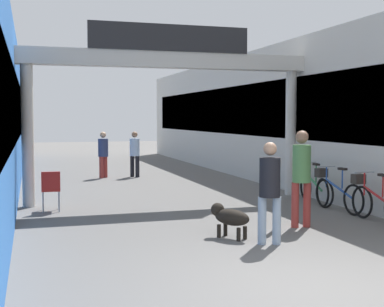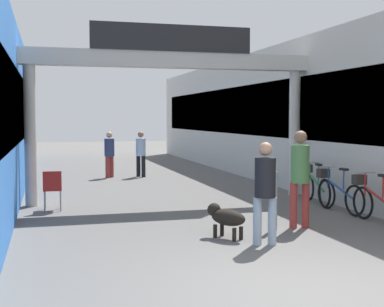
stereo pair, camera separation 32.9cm
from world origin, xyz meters
name	(u,v)px [view 1 (the left image)]	position (x,y,z in m)	size (l,w,h in m)	color
ground_plane	(317,289)	(0.00, 0.00, 0.00)	(80.00, 80.00, 0.00)	#605E5B
storefront_right	(285,116)	(5.09, 11.00, 2.11)	(3.00, 26.00, 4.21)	beige
arcade_sign_gateway	(169,76)	(0.00, 7.20, 3.07)	(7.40, 0.47, 4.31)	beige
pedestrian_with_dog	(270,186)	(0.41, 2.25, 0.96)	(0.42, 0.42, 1.67)	#8C9EB2
pedestrian_companion	(302,172)	(1.56, 3.31, 1.05)	(0.39, 0.36, 1.82)	#99332D
pedestrian_carrying_crate	(103,152)	(-0.92, 12.66, 0.89)	(0.48, 0.48, 1.58)	#99332D
pedestrian_elderly_walking	(135,151)	(0.16, 12.60, 0.89)	(0.48, 0.48, 1.58)	black
dog_on_leash	(229,217)	(-0.05, 2.88, 0.36)	(0.64, 0.81, 0.58)	black
bicycle_red_second	(375,200)	(3.21, 3.36, 0.44)	(0.46, 1.69, 0.98)	black
bicycle_blue_third	(335,191)	(3.15, 4.68, 0.44)	(0.46, 1.69, 0.98)	black
bicycle_green_farthest	(312,185)	(3.23, 5.84, 0.44)	(0.46, 1.68, 0.98)	black
bollard_post_metal	(277,199)	(1.04, 3.27, 0.56)	(0.10, 0.10, 1.11)	gray
cafe_chair_red_nearer	(51,187)	(-2.88, 6.41, 0.54)	(0.41, 0.41, 0.89)	gray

